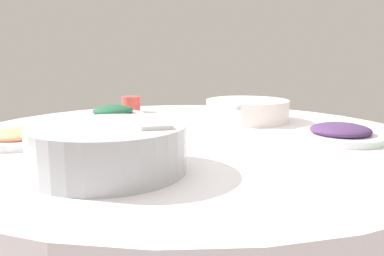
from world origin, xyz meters
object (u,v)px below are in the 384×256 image
Objects in this scene: rice_bowl at (108,147)px; soup_bowl at (247,111)px; tea_cup_near at (131,104)px; tea_cup_far at (234,103)px; round_dining_table at (187,173)px; dish_shrimp at (19,137)px; dish_greens at (113,114)px; dish_eggplant at (340,134)px.

soup_bowl is (0.61, -0.32, -0.01)m from rice_bowl.
soup_bowl reaches higher than tea_cup_near.
soup_bowl reaches higher than tea_cup_far.
soup_bowl is (0.25, -0.19, 0.15)m from round_dining_table.
rice_bowl is 1.42× the size of dish_shrimp.
rice_bowl is 1.42× the size of dish_greens.
tea_cup_near is (0.20, 0.44, -0.00)m from soup_bowl.
soup_bowl is at bearing -114.11° from tea_cup_near.
dish_eggplant is 0.83m from tea_cup_near.
dish_shrimp is (-0.38, 0.62, -0.02)m from soup_bowl.
dish_eggplant is at bearing -156.06° from tea_cup_far.
dish_eggplant reaches higher than dish_shrimp.
rice_bowl is at bearing 119.80° from dish_eggplant.
round_dining_table is 4.47× the size of soup_bowl.
rice_bowl reaches higher than dish_greens.
tea_cup_far reaches higher than dish_eggplant.
round_dining_table is at bearing 162.02° from tea_cup_far.
tea_cup_far is at bearing 23.94° from dish_eggplant.
tea_cup_far is at bearing -18.75° from rice_bowl.
tea_cup_far is at bearing -17.98° from round_dining_table.
tea_cup_near is (0.58, -0.17, 0.01)m from dish_shrimp.
soup_bowl is 0.26m from tea_cup_far.
soup_bowl is at bearing -58.29° from dish_shrimp.
tea_cup_far is (0.64, -0.59, 0.01)m from dish_shrimp.
tea_cup_near reaches higher than dish_eggplant.
soup_bowl is at bearing -173.58° from tea_cup_far.
round_dining_table is at bearing 142.40° from soup_bowl.
round_dining_table is 0.40m from dish_greens.
rice_bowl is at bearing 152.21° from soup_bowl.
rice_bowl is at bearing 161.25° from tea_cup_far.
soup_bowl is 4.13× the size of tea_cup_near.
tea_cup_far reaches higher than dish_greens.
tea_cup_far reaches higher than round_dining_table.
dish_shrimp is 2.92× the size of tea_cup_near.
round_dining_table is 0.53m from tea_cup_near.
tea_cup_near is (0.50, 0.66, 0.01)m from dish_eggplant.
rice_bowl reaches higher than tea_cup_near.
dish_eggplant is at bearing -144.14° from soup_bowl.
dish_greens is 0.51m from tea_cup_far.
tea_cup_near is at bearing 52.85° from dish_eggplant.
rice_bowl is 4.16× the size of tea_cup_near.
round_dining_table is at bearing -150.89° from tea_cup_near.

